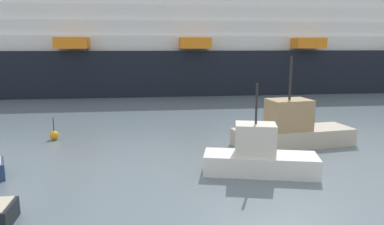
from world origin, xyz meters
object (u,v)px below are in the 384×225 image
fishing_boat_0 (292,130)px  fishing_boat_1 (259,156)px  cruise_ship (187,49)px  channel_buoy_0 (54,135)px

fishing_boat_0 → fishing_boat_1: fishing_boat_0 is taller
fishing_boat_1 → cruise_ship: size_ratio=0.06×
cruise_ship → fishing_boat_0: bearing=-83.4°
fishing_boat_1 → channel_buoy_0: 15.59m
fishing_boat_0 → cruise_ship: bearing=-90.7°
channel_buoy_0 → cruise_ship: 32.47m
fishing_boat_0 → cruise_ship: cruise_ship is taller
fishing_boat_1 → cruise_ship: 38.19m
fishing_boat_0 → cruise_ship: size_ratio=0.08×
cruise_ship → fishing_boat_1: bearing=-90.3°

